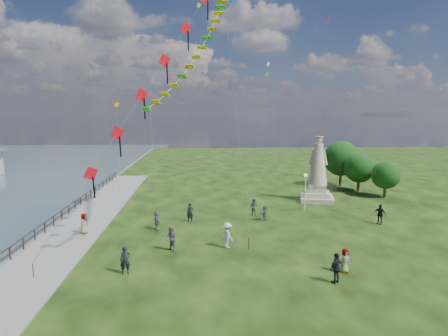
{
  "coord_description": "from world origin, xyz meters",
  "views": [
    {
      "loc": [
        -3.31,
        -23.78,
        10.04
      ],
      "look_at": [
        -1.0,
        8.0,
        5.5
      ],
      "focal_mm": 30.0,
      "sensor_mm": 36.0,
      "label": 1
    }
  ],
  "objects": [
    {
      "name": "waterfront",
      "position": [
        -15.24,
        8.99,
        -0.06
      ],
      "size": [
        200.0,
        200.0,
        1.51
      ],
      "color": "#34484E",
      "rests_on": "ground"
    },
    {
      "name": "person_4",
      "position": [
        6.07,
        -1.56,
        0.79
      ],
      "size": [
        0.88,
        0.68,
        1.59
      ],
      "primitive_type": "imported",
      "rotation": [
        0.0,
        0.0,
        0.3
      ],
      "color": "#595960",
      "rests_on": "ground"
    },
    {
      "name": "lamppost",
      "position": [
        7.9,
        13.73,
        2.89
      ],
      "size": [
        0.37,
        0.37,
        4.01
      ],
      "color": "silver",
      "rests_on": "ground"
    },
    {
      "name": "person_3",
      "position": [
        4.96,
        -3.0,
        0.94
      ],
      "size": [
        1.23,
        1.06,
        1.88
      ],
      "primitive_type": "imported",
      "rotation": [
        0.0,
        0.0,
        3.69
      ],
      "color": "black",
      "rests_on": "ground"
    },
    {
      "name": "red_kite_train",
      "position": [
        -6.6,
        4.61,
        12.33
      ],
      "size": [
        11.46,
        9.35,
        19.86
      ],
      "color": "black",
      "rests_on": "ground"
    },
    {
      "name": "person_10",
      "position": [
        -12.86,
        7.46,
        0.88
      ],
      "size": [
        0.7,
        0.95,
        1.75
      ],
      "primitive_type": "imported",
      "rotation": [
        0.0,
        0.0,
        1.36
      ],
      "color": "#595960",
      "rests_on": "ground"
    },
    {
      "name": "person_1",
      "position": [
        -5.26,
        3.08,
        0.94
      ],
      "size": [
        1.04,
        1.05,
        1.88
      ],
      "primitive_type": "imported",
      "rotation": [
        0.0,
        0.0,
        -0.81
      ],
      "color": "#595960",
      "rests_on": "ground"
    },
    {
      "name": "person_9",
      "position": [
        13.5,
        8.68,
        0.94
      ],
      "size": [
        1.14,
        1.21,
        1.88
      ],
      "primitive_type": "imported",
      "rotation": [
        0.0,
        0.0,
        -0.87
      ],
      "color": "black",
      "rests_on": "ground"
    },
    {
      "name": "person_0",
      "position": [
        -7.91,
        -0.78,
        0.91
      ],
      "size": [
        0.76,
        0.6,
        1.83
      ],
      "primitive_type": "imported",
      "rotation": [
        0.0,
        0.0,
        0.27
      ],
      "color": "black",
      "rests_on": "ground"
    },
    {
      "name": "small_kites",
      "position": [
        3.07,
        23.26,
        14.11
      ],
      "size": [
        29.6,
        17.05,
        24.13
      ],
      "color": "teal",
      "rests_on": "ground"
    },
    {
      "name": "person_11",
      "position": [
        3.05,
        10.58,
        0.75
      ],
      "size": [
        1.32,
        1.46,
        1.49
      ],
      "primitive_type": "imported",
      "rotation": [
        0.0,
        0.0,
        4.05
      ],
      "color": "#595960",
      "rests_on": "ground"
    },
    {
      "name": "person_2",
      "position": [
        -1.06,
        3.55,
        0.97
      ],
      "size": [
        1.19,
        1.41,
        1.94
      ],
      "primitive_type": "imported",
      "rotation": [
        0.0,
        0.0,
        2.09
      ],
      "color": "silver",
      "rests_on": "ground"
    },
    {
      "name": "person_5",
      "position": [
        -6.89,
        8.53,
        0.85
      ],
      "size": [
        0.82,
        1.64,
        1.71
      ],
      "primitive_type": "imported",
      "rotation": [
        0.0,
        0.0,
        1.66
      ],
      "color": "#595960",
      "rests_on": "ground"
    },
    {
      "name": "person_6",
      "position": [
        -4.01,
        10.67,
        0.9
      ],
      "size": [
        0.69,
        0.49,
        1.8
      ],
      "primitive_type": "imported",
      "rotation": [
        0.0,
        0.0,
        -0.1
      ],
      "color": "black",
      "rests_on": "ground"
    },
    {
      "name": "tree_row",
      "position": [
        17.68,
        24.65,
        3.52
      ],
      "size": [
        6.87,
        11.54,
        6.43
      ],
      "color": "#382314",
      "rests_on": "ground"
    },
    {
      "name": "statue",
      "position": [
        10.73,
        18.4,
        2.86
      ],
      "size": [
        4.57,
        4.57,
        7.58
      ],
      "rotation": [
        0.0,
        0.0,
        -0.27
      ],
      "color": "#C1AB92",
      "rests_on": "ground"
    },
    {
      "name": "person_7",
      "position": [
        2.35,
        12.79,
        0.85
      ],
      "size": [
        0.97,
        0.87,
        1.69
      ],
      "primitive_type": "imported",
      "rotation": [
        0.0,
        0.0,
        2.57
      ],
      "color": "#595960",
      "rests_on": "ground"
    }
  ]
}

